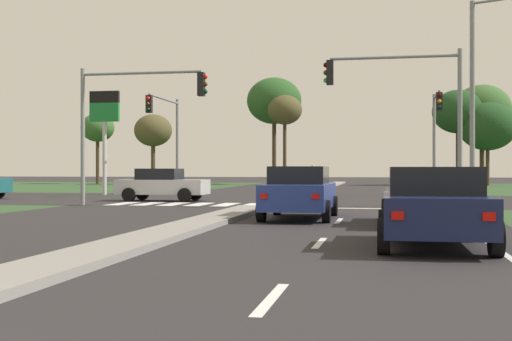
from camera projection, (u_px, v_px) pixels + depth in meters
ground_plane at (285, 200)px, 33.36m from camera, size 200.00×200.00×0.00m
grass_verge_far_left at (49, 186)px, 62.16m from camera, size 35.00×35.00×0.01m
median_island_near at (160, 235)px, 14.69m from camera, size 1.20×22.00×0.14m
median_island_far at (327, 186)px, 57.92m from camera, size 1.20×36.00×0.14m
lane_dash_near at (271, 299)px, 7.75m from camera, size 0.14×2.00×0.01m
lane_dash_second at (320, 243)px, 13.65m from camera, size 0.14×2.00×0.01m
lane_dash_third at (339, 221)px, 19.54m from camera, size 0.14×2.00×0.01m
edge_line_right at (483, 239)px, 14.40m from camera, size 0.14×24.00×0.01m
stop_bar_near at (358, 208)px, 25.77m from camera, size 6.40×0.50×0.01m
crosswalk_bar_near at (123, 204)px, 29.43m from camera, size 0.70×2.80×0.01m
crosswalk_bar_second at (148, 204)px, 29.22m from camera, size 0.70×2.80×0.01m
crosswalk_bar_third at (173, 204)px, 29.01m from camera, size 0.70×2.80×0.01m
crosswalk_bar_fourth at (199, 204)px, 28.79m from camera, size 0.70×2.80×0.01m
crosswalk_bar_fifth at (225, 205)px, 28.58m from camera, size 0.70×2.80×0.01m
crosswalk_bar_sixth at (252, 205)px, 28.37m from camera, size 0.70×2.80×0.01m
car_black_near at (420, 197)px, 18.19m from camera, size 2.05×4.39×1.46m
car_beige_second at (305, 177)px, 62.65m from camera, size 1.98×4.41×1.50m
car_white_third at (299, 178)px, 57.08m from camera, size 2.09×4.31×1.51m
car_silver_fifth at (162, 184)px, 32.03m from camera, size 4.24×2.01×1.53m
car_navy_seventh at (434, 206)px, 12.89m from camera, size 2.09×4.14×1.54m
car_blue_eighth at (300, 192)px, 20.43m from camera, size 2.07×4.63×1.58m
traffic_signal_far_left at (167, 126)px, 39.33m from camera, size 0.32×5.40×5.78m
traffic_signal_near_right at (410, 99)px, 25.80m from camera, size 5.24×0.32×6.05m
traffic_signal_far_right at (436, 125)px, 37.10m from camera, size 0.32×3.90×5.78m
traffic_signal_near_left at (128, 109)px, 27.91m from camera, size 5.47×0.32×5.71m
street_lamp_second at (478, 90)px, 26.68m from camera, size 2.12×1.06×8.17m
pedestrian_at_median at (313, 174)px, 46.91m from camera, size 0.34×0.34×1.68m
fuel_price_totem at (105, 119)px, 39.89m from camera, size 1.80×0.24×6.12m
treeline_near at (98, 128)px, 70.90m from camera, size 3.49×3.49×7.37m
treeline_second at (153, 131)px, 67.88m from camera, size 3.79×3.79×7.04m
treeline_third at (285, 111)px, 66.67m from camera, size 3.43×3.43×8.84m
treeline_fourth at (274, 101)px, 68.99m from camera, size 5.56×5.56×10.87m
treeline_fifth at (458, 112)px, 63.29m from camera, size 4.81×4.81×8.96m
treeline_sixth at (488, 126)px, 62.40m from camera, size 5.28×5.28×7.74m
treeline_seventh at (482, 109)px, 64.31m from camera, size 5.40×5.40×9.56m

